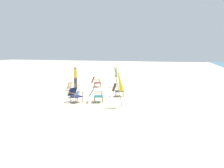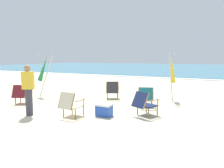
% 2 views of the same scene
% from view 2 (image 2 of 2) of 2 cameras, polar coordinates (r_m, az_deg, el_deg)
% --- Properties ---
extents(ground_plane, '(80.00, 80.00, 0.00)m').
position_cam_2_polar(ground_plane, '(7.81, -6.04, -6.27)').
color(ground_plane, beige).
extents(sea, '(80.00, 40.00, 0.10)m').
position_cam_2_polar(sea, '(39.02, 19.75, 4.45)').
color(sea, teal).
rests_on(sea, ground).
extents(surf_band, '(80.00, 1.10, 0.06)m').
position_cam_2_polar(surf_band, '(18.99, 13.34, 1.81)').
color(surf_band, white).
rests_on(surf_band, ground).
extents(beach_chair_far_center, '(0.81, 0.86, 0.82)m').
position_cam_2_polar(beach_chair_far_center, '(8.91, 0.10, -1.68)').
color(beach_chair_far_center, '#28282D').
rests_on(beach_chair_far_center, ground).
extents(beach_chair_mid_center, '(0.61, 0.72, 0.81)m').
position_cam_2_polar(beach_chair_mid_center, '(6.39, -11.83, -5.56)').
color(beach_chair_mid_center, beige).
rests_on(beach_chair_mid_center, ground).
extents(beach_chair_back_right, '(0.82, 0.89, 0.80)m').
position_cam_2_polar(beach_chair_back_right, '(8.72, -24.41, -2.59)').
color(beach_chair_back_right, maroon).
rests_on(beach_chair_back_right, ground).
extents(beach_chair_back_left, '(0.84, 0.92, 0.79)m').
position_cam_2_polar(beach_chair_back_left, '(6.47, 9.16, -5.36)').
color(beach_chair_back_left, '#19234C').
rests_on(beach_chair_back_left, ground).
extents(beach_chair_front_left, '(0.77, 0.90, 0.77)m').
position_cam_2_polar(beach_chair_front_left, '(7.58, 9.59, -3.50)').
color(beach_chair_front_left, '#196066').
rests_on(beach_chair_front_left, ground).
extents(umbrella_furled_yellow, '(0.34, 0.61, 2.07)m').
position_cam_2_polar(umbrella_furled_yellow, '(8.80, 16.77, 3.95)').
color(umbrella_furled_yellow, '#B7B2A8').
rests_on(umbrella_furled_yellow, ground).
extents(umbrella_furled_green, '(0.82, 0.38, 2.01)m').
position_cam_2_polar(umbrella_furled_green, '(9.90, -19.01, 3.95)').
color(umbrella_furled_green, '#B7B2A8').
rests_on(umbrella_furled_green, ground).
extents(person_near_chairs, '(0.39, 0.32, 1.63)m').
position_cam_2_polar(person_near_chairs, '(6.93, -22.78, -1.52)').
color(person_near_chairs, '#383842').
rests_on(person_near_chairs, ground).
extents(cooler_box, '(0.49, 0.35, 0.40)m').
position_cam_2_polar(cooler_box, '(6.43, -2.26, -7.41)').
color(cooler_box, blue).
rests_on(cooler_box, ground).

